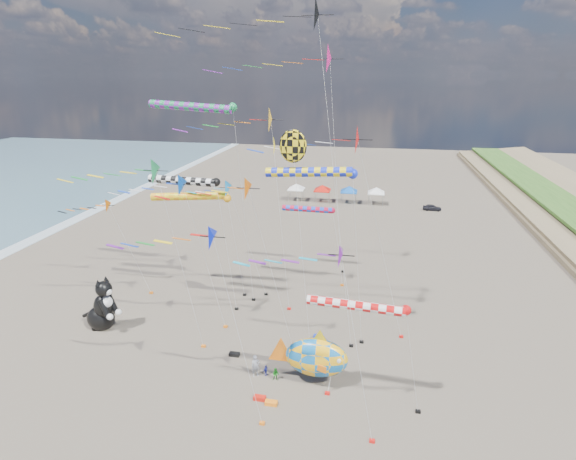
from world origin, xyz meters
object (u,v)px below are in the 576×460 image
(cat_inflatable, at_px, (101,302))
(child_green, at_px, (276,374))
(child_blue, at_px, (266,370))
(fish_inflatable, at_px, (316,357))
(parked_car, at_px, (432,208))
(person_adult, at_px, (256,366))

(cat_inflatable, bearing_deg, child_green, 2.09)
(child_green, distance_m, child_blue, 1.02)
(fish_inflatable, bearing_deg, parked_car, 74.72)
(cat_inflatable, distance_m, child_blue, 17.40)
(child_blue, height_order, parked_car, parked_car)
(cat_inflatable, bearing_deg, child_blue, 2.77)
(person_adult, distance_m, child_green, 1.76)
(person_adult, xyz_separation_m, child_green, (1.70, -0.23, -0.38))
(fish_inflatable, distance_m, parked_car, 53.08)
(cat_inflatable, distance_m, person_adult, 16.64)
(cat_inflatable, height_order, child_green, cat_inflatable)
(child_green, relative_size, parked_car, 0.34)
(cat_inflatable, bearing_deg, fish_inflatable, 4.49)
(fish_inflatable, bearing_deg, cat_inflatable, 168.12)
(child_blue, bearing_deg, parked_car, 9.50)
(person_adult, distance_m, parked_car, 54.41)
(cat_inflatable, xyz_separation_m, child_green, (17.69, -4.50, -2.15))
(cat_inflatable, relative_size, parked_car, 1.69)
(cat_inflatable, bearing_deg, person_adult, 1.42)
(child_blue, distance_m, parked_car, 53.95)
(cat_inflatable, xyz_separation_m, person_adult, (15.99, -4.27, -1.77))
(person_adult, xyz_separation_m, parked_car, (18.79, 51.07, -0.39))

